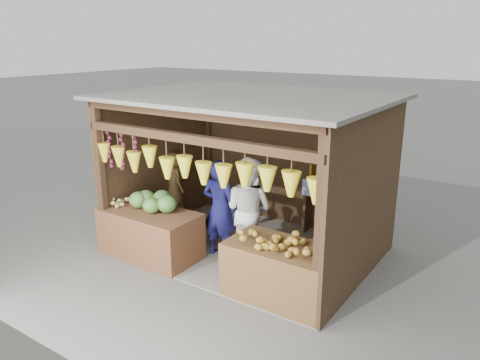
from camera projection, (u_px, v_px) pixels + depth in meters
The scene contains 12 objects.
ground at pixel (248, 250), 8.09m from camera, with size 80.00×80.00×0.00m, color #514F49.
stall_structure at pixel (246, 156), 7.60m from camera, with size 4.30×3.30×2.66m.
back_shelf at pixel (338, 193), 8.30m from camera, with size 1.25×0.32×1.32m.
counter_left at pixel (150, 234), 7.76m from camera, with size 1.68×0.85×0.79m, color #53311B.
counter_right at pixel (282, 273), 6.46m from camera, with size 1.54×0.85×0.80m, color #52331B.
stool at pixel (176, 215), 9.24m from camera, with size 0.36×0.36×0.34m, color black.
man_standing at pixel (220, 209), 7.65m from camera, with size 0.61×0.40×1.66m, color #121243.
woman_standing at pixel (249, 210), 7.52m from camera, with size 0.84×0.66×1.73m, color white.
vendor_seated at pixel (174, 180), 9.04m from camera, with size 0.54×0.35×1.10m, color brown.
melon_pile at pixel (152, 201), 7.67m from camera, with size 1.00×0.50×0.32m, color #195115, non-canonical shape.
tanfruit_pile at pixel (119, 201), 7.93m from camera, with size 0.34×0.40×0.13m, color #A6934C, non-canonical shape.
mango_pile at pixel (283, 240), 6.25m from camera, with size 1.40×0.64×0.22m, color #B04A17, non-canonical shape.
Camera 1 is at (4.02, -6.22, 3.49)m, focal length 35.00 mm.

